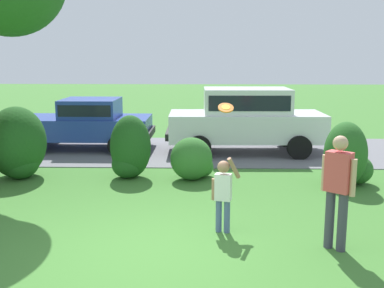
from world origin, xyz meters
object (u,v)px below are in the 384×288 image
object	(u,v)px
parked_suv	(246,117)
frisbee	(226,108)
child_thrower	(223,190)
adult_onlooker	(338,186)
parked_sedan	(84,122)

from	to	relation	value
parked_suv	frisbee	world-z (taller)	frisbee
child_thrower	adult_onlooker	xyz separation A→B (m)	(1.66, -0.65, 0.27)
parked_sedan	frisbee	xyz separation A→B (m)	(4.09, -5.89, 1.11)
frisbee	parked_suv	bearing A→B (deg)	81.17
child_thrower	parked_sedan	bearing A→B (deg)	120.39
child_thrower	frisbee	distance (m)	1.58
frisbee	adult_onlooker	bearing A→B (deg)	-45.43
parked_sedan	frisbee	size ratio (longest dim) A/B	15.28
parked_sedan	frisbee	bearing A→B (deg)	-55.21
parked_sedan	child_thrower	distance (m)	7.95
parked_sedan	adult_onlooker	distance (m)	9.42
frisbee	adult_onlooker	size ratio (longest dim) A/B	0.17
parked_suv	child_thrower	xyz separation A→B (m)	(-0.91, -6.42, -0.36)
parked_sedan	adult_onlooker	xyz separation A→B (m)	(5.69, -7.51, 0.13)
parked_sedan	adult_onlooker	bearing A→B (deg)	-52.86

